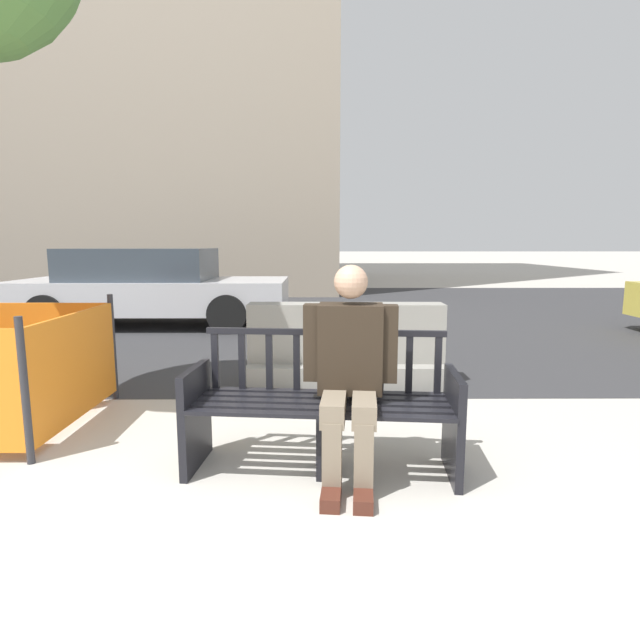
% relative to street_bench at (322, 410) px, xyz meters
% --- Properties ---
extents(ground_plane, '(200.00, 200.00, 0.00)m').
position_rel_street_bench_xyz_m(ground_plane, '(-0.67, -1.24, -0.40)').
color(ground_plane, '#B7B2A8').
extents(street_asphalt, '(120.00, 12.00, 0.01)m').
position_rel_street_bench_xyz_m(street_asphalt, '(-0.67, 7.46, -0.39)').
color(street_asphalt, '#333335').
rests_on(street_asphalt, ground).
extents(street_bench, '(1.73, 0.67, 0.88)m').
position_rel_street_bench_xyz_m(street_bench, '(0.00, 0.00, 0.00)').
color(street_bench, black).
rests_on(street_bench, ground).
extents(seated_person, '(0.59, 0.75, 1.31)m').
position_rel_street_bench_xyz_m(seated_person, '(0.17, -0.07, 0.29)').
color(seated_person, '#2D2319').
rests_on(seated_person, ground).
extents(jersey_barrier_centre, '(2.01, 0.71, 0.84)m').
position_rel_street_bench_xyz_m(jersey_barrier_centre, '(0.27, 2.01, -0.06)').
color(jersey_barrier_centre, gray).
rests_on(jersey_barrier_centre, ground).
extents(car_sedan_mid, '(4.71, 1.93, 1.37)m').
position_rel_street_bench_xyz_m(car_sedan_mid, '(-3.00, 5.80, 0.29)').
color(car_sedan_mid, silver).
rests_on(car_sedan_mid, ground).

